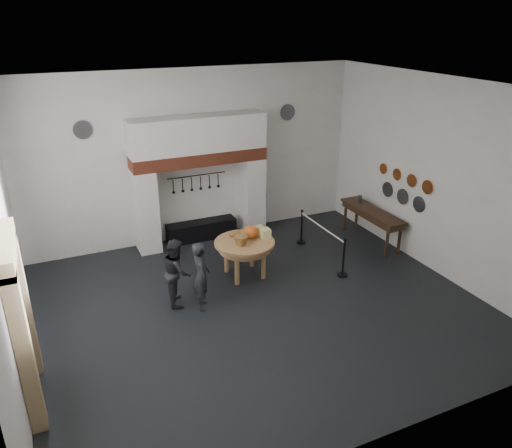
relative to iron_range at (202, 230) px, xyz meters
name	(u,v)px	position (x,y,z in m)	size (l,w,h in m)	color
floor	(258,305)	(0.00, -3.72, -0.25)	(9.00, 8.00, 0.02)	black
ceiling	(259,88)	(0.00, -3.72, 4.25)	(9.00, 8.00, 0.02)	silver
wall_back	(195,156)	(0.00, 0.28, 2.00)	(9.00, 0.02, 4.50)	white
wall_front	(389,308)	(0.00, -7.72, 2.00)	(9.00, 0.02, 4.50)	white
wall_left	(4,247)	(-4.50, -3.72, 2.00)	(0.02, 8.00, 4.50)	white
wall_right	(437,177)	(4.50, -3.72, 2.00)	(0.02, 8.00, 4.50)	white
chimney_pier_left	(146,211)	(-1.48, -0.07, 0.82)	(0.55, 0.70, 2.15)	silver
chimney_pier_right	(252,195)	(1.48, -0.07, 0.82)	(0.55, 0.70, 2.15)	silver
hearth_brick_band	(199,157)	(0.00, -0.07, 2.06)	(3.50, 0.72, 0.32)	#9E442B
chimney_hood	(198,134)	(0.00, -0.07, 2.67)	(3.50, 0.70, 0.90)	silver
iron_range	(202,230)	(0.00, 0.00, 0.00)	(1.90, 0.45, 0.50)	black
utensil_rail	(197,175)	(0.00, 0.20, 1.50)	(0.02, 0.02, 1.60)	black
door_recess	(18,332)	(-4.47, -4.72, 1.00)	(0.04, 1.10, 2.50)	black
door_jamb_near	(25,355)	(-4.38, -5.42, 1.05)	(0.22, 0.30, 2.60)	tan
door_jamb_far	(23,306)	(-4.38, -4.02, 1.05)	(0.22, 0.30, 2.60)	tan
door_lintel	(7,248)	(-4.38, -4.72, 2.40)	(0.22, 1.70, 0.30)	tan
wall_plaque	(14,262)	(-4.45, -2.92, 1.35)	(0.05, 0.34, 0.44)	gold
work_table	(245,243)	(0.26, -2.39, 0.59)	(1.39, 1.39, 0.07)	tan
pumpkin	(251,232)	(0.46, -2.29, 0.78)	(0.36, 0.36, 0.31)	#D0561D
cheese_block_big	(265,234)	(0.76, -2.44, 0.74)	(0.22, 0.22, 0.24)	#EAE18C
cheese_block_small	(259,230)	(0.74, -2.14, 0.72)	(0.18, 0.18, 0.20)	#DBD982
wicker_basket	(241,241)	(0.11, -2.54, 0.73)	(0.32, 0.32, 0.22)	olive
bread_loaf	(235,234)	(0.16, -2.04, 0.69)	(0.31, 0.18, 0.13)	#9F5C38
visitor_near	(201,276)	(-1.09, -3.30, 0.50)	(0.54, 0.36, 1.49)	black
visitor_far	(177,272)	(-1.49, -2.90, 0.48)	(0.71, 0.55, 1.47)	black
side_table	(372,211)	(4.10, -2.05, 0.62)	(0.55, 2.20, 0.06)	#372214
pewter_jug	(360,199)	(4.10, -1.45, 0.76)	(0.12, 0.12, 0.22)	#4F5054
copper_pan_a	(427,187)	(4.46, -3.52, 1.70)	(0.34, 0.34, 0.03)	#C6662D
copper_pan_b	(412,181)	(4.46, -2.97, 1.70)	(0.32, 0.32, 0.03)	#C6662D
copper_pan_c	(397,174)	(4.46, -2.42, 1.70)	(0.30, 0.30, 0.03)	#C6662D
copper_pan_d	(383,169)	(4.46, -1.87, 1.70)	(0.28, 0.28, 0.03)	#C6662D
pewter_plate_left	(419,204)	(4.46, -3.32, 1.20)	(0.40, 0.40, 0.03)	#4C4C51
pewter_plate_mid	(403,197)	(4.46, -2.72, 1.20)	(0.40, 0.40, 0.03)	#4C4C51
pewter_plate_right	(387,190)	(4.46, -2.12, 1.20)	(0.40, 0.40, 0.03)	#4C4C51
pewter_plate_back_left	(83,130)	(-2.70, 0.24, 2.95)	(0.44, 0.44, 0.03)	#4C4C51
pewter_plate_back_right	(288,112)	(2.70, 0.24, 2.95)	(0.44, 0.44, 0.03)	#4C4C51
barrier_post_near	(344,258)	(2.35, -3.36, 0.20)	(0.05, 0.05, 0.90)	black
barrier_post_far	(302,227)	(2.35, -1.36, 0.20)	(0.05, 0.05, 0.90)	black
barrier_rope	(322,227)	(2.35, -2.36, 0.60)	(0.04, 0.04, 2.00)	beige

